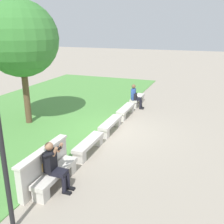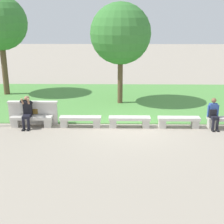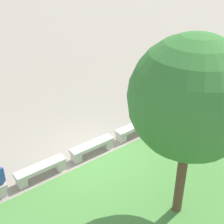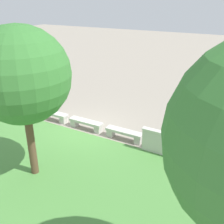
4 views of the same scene
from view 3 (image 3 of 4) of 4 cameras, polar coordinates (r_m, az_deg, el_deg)
name	(u,v)px [view 3 (image 3 of 4)]	position (r m, az deg, el deg)	size (l,w,h in m)	color
ground_plane	(92,154)	(11.52, -3.61, -7.60)	(80.00, 80.00, 0.00)	gray
bench_main	(170,113)	(13.69, 10.50, -0.19)	(1.72, 0.40, 0.45)	beige
bench_near	(134,128)	(12.41, 4.11, -3.03)	(1.72, 0.40, 0.45)	beige
bench_mid	(92,147)	(11.35, -3.65, -6.41)	(1.72, 0.40, 0.45)	beige
bench_far	(41,170)	(10.58, -12.91, -10.22)	(1.72, 0.40, 0.45)	beige
backrest_wall_with_plaque	(176,111)	(13.40, 11.65, 0.09)	(2.10, 0.24, 1.01)	beige
person_photographer	(171,102)	(13.62, 10.81, 1.74)	(0.48, 0.73, 1.32)	black
tree_behind_wall	(192,99)	(7.53, 14.38, 2.36)	(3.06, 3.06, 5.13)	brown
lamp_post	(201,60)	(14.13, 15.91, 9.09)	(0.28, 0.28, 3.48)	black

